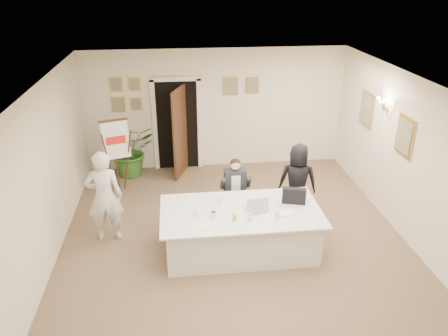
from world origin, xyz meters
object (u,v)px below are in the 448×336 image
object	(u,v)px
potted_palm	(130,150)
flip_chart	(117,159)
oj_glass	(235,218)
steel_jug	(213,215)
paper_stack	(285,213)
seated_man	(235,191)
conference_table	(241,230)
laptop_bag	(294,196)
standing_woman	(297,181)
laptop	(257,202)
standing_man	(104,197)

from	to	relation	value
potted_palm	flip_chart	bearing A→B (deg)	-103.59
oj_glass	steel_jug	distance (m)	0.35
potted_palm	paper_stack	distance (m)	4.45
seated_man	paper_stack	xyz separation A→B (m)	(0.65, -1.16, 0.15)
conference_table	paper_stack	xyz separation A→B (m)	(0.69, -0.19, 0.40)
seated_man	laptop_bag	world-z (taller)	seated_man
standing_woman	paper_stack	bearing A→B (deg)	79.84
paper_stack	steel_jug	distance (m)	1.17
potted_palm	laptop_bag	bearing A→B (deg)	-46.69
paper_stack	potted_palm	bearing A→B (deg)	128.28
laptop	oj_glass	world-z (taller)	laptop
standing_woman	laptop_bag	distance (m)	0.95
standing_woman	potted_palm	world-z (taller)	standing_woman
potted_palm	oj_glass	world-z (taller)	potted_palm
conference_table	oj_glass	xyz separation A→B (m)	(-0.15, -0.34, 0.45)
potted_palm	oj_glass	size ratio (longest dim) A/B	9.18
standing_woman	oj_glass	bearing A→B (deg)	58.23
seated_man	laptop	bearing A→B (deg)	-63.33
flip_chart	laptop	world-z (taller)	flip_chart
potted_palm	laptop_bag	world-z (taller)	potted_palm
standing_woman	laptop_bag	size ratio (longest dim) A/B	3.74
conference_table	flip_chart	xyz separation A→B (m)	(-2.26, 2.49, 0.34)
seated_man	standing_man	size ratio (longest dim) A/B	0.76
flip_chart	paper_stack	world-z (taller)	flip_chart
seated_man	oj_glass	world-z (taller)	seated_man
laptop	standing_woman	bearing A→B (deg)	32.83
flip_chart	steel_jug	bearing A→B (deg)	-56.25
standing_woman	standing_man	bearing A→B (deg)	20.28
seated_man	paper_stack	bearing A→B (deg)	-46.56
paper_stack	oj_glass	distance (m)	0.86
steel_jug	laptop	bearing A→B (deg)	15.13
laptop_bag	oj_glass	xyz separation A→B (m)	(-1.07, -0.48, -0.07)
conference_table	paper_stack	distance (m)	0.82
potted_palm	conference_table	bearing A→B (deg)	-58.04
seated_man	paper_stack	size ratio (longest dim) A/B	4.46
standing_man	laptop_bag	xyz separation A→B (m)	(3.18, -0.48, 0.08)
conference_table	standing_man	size ratio (longest dim) A/B	1.57
laptop_bag	oj_glass	bearing A→B (deg)	-140.08
conference_table	potted_palm	distance (m)	3.90
standing_woman	potted_palm	size ratio (longest dim) A/B	1.23
seated_man	standing_man	distance (m)	2.34
flip_chart	potted_palm	xyz separation A→B (m)	(0.20, 0.81, -0.14)
flip_chart	oj_glass	world-z (taller)	flip_chart
laptop	oj_glass	xyz separation A→B (m)	(-0.41, -0.35, -0.07)
standing_woman	oj_glass	world-z (taller)	standing_woman
flip_chart	conference_table	bearing A→B (deg)	-47.81
standing_woman	paper_stack	xyz separation A→B (m)	(-0.54, -1.21, 0.05)
seated_man	paper_stack	distance (m)	1.34
flip_chart	standing_woman	world-z (taller)	flip_chart
conference_table	steel_jug	bearing A→B (deg)	-158.66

